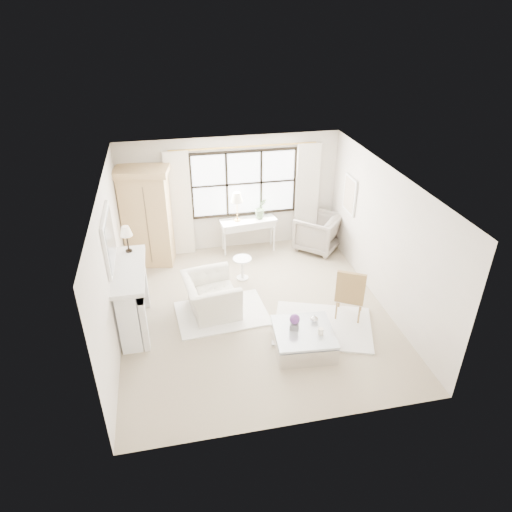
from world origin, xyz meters
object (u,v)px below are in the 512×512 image
at_px(console_table, 248,235).
at_px(club_armchair, 211,295).
at_px(armoire, 147,216).
at_px(coffee_table, 303,340).

relative_size(console_table, club_armchair, 1.21).
xyz_separation_m(armoire, console_table, (2.27, 0.10, -0.74)).
xyz_separation_m(console_table, coffee_table, (0.26, -3.67, -0.22)).
relative_size(armoire, coffee_table, 2.07).
relative_size(club_armchair, coffee_table, 1.03).
bearing_deg(console_table, armoire, 175.75).
bearing_deg(club_armchair, armoire, 20.21).
bearing_deg(armoire, coffee_table, -44.44).
distance_m(console_table, club_armchair, 2.55).
height_order(console_table, coffee_table, console_table).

